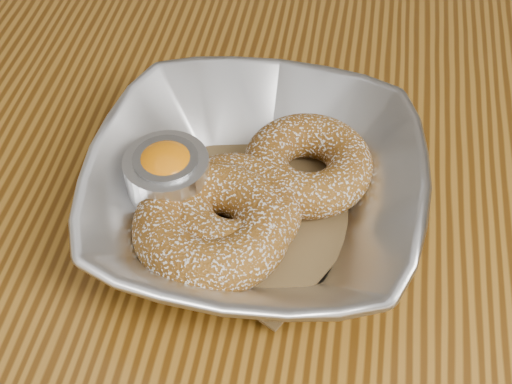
% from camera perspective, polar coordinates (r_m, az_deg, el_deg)
% --- Properties ---
extents(table, '(1.20, 0.80, 0.75)m').
position_cam_1_polar(table, '(0.60, 8.17, -10.70)').
color(table, brown).
rests_on(table, ground_plane).
extents(serving_bowl, '(0.24, 0.24, 0.06)m').
position_cam_1_polar(serving_bowl, '(0.51, 0.00, -0.04)').
color(serving_bowl, silver).
rests_on(serving_bowl, table).
extents(parchment, '(0.20, 0.20, 0.00)m').
position_cam_1_polar(parchment, '(0.53, 0.00, -1.51)').
color(parchment, brown).
rests_on(parchment, table).
extents(donut_back, '(0.12, 0.12, 0.03)m').
position_cam_1_polar(donut_back, '(0.53, 4.17, 2.20)').
color(donut_back, brown).
rests_on(donut_back, parchment).
extents(donut_front, '(0.12, 0.12, 0.03)m').
position_cam_1_polar(donut_front, '(0.50, -1.80, -1.36)').
color(donut_front, brown).
rests_on(donut_front, parchment).
extents(donut_extra, '(0.12, 0.12, 0.04)m').
position_cam_1_polar(donut_extra, '(0.49, -3.54, -2.74)').
color(donut_extra, brown).
rests_on(donut_extra, parchment).
extents(ramekin, '(0.06, 0.06, 0.06)m').
position_cam_1_polar(ramekin, '(0.51, -7.04, 0.99)').
color(ramekin, silver).
rests_on(ramekin, table).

